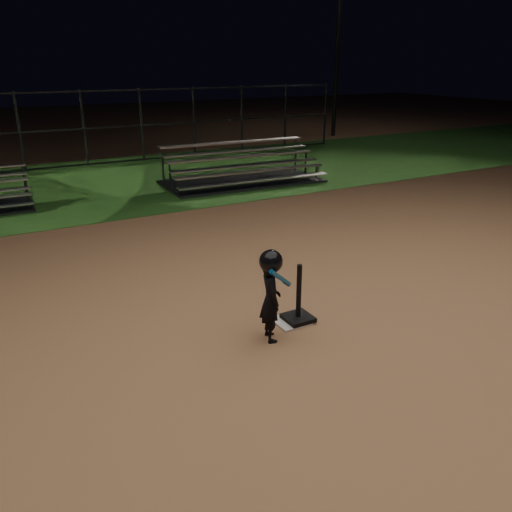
{
  "coord_description": "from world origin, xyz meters",
  "views": [
    {
      "loc": [
        -3.51,
        -5.34,
        3.41
      ],
      "look_at": [
        0.0,
        1.0,
        0.65
      ],
      "focal_mm": 36.14,
      "sensor_mm": 36.0,
      "label": 1
    }
  ],
  "objects_px": {
    "home_plate": "(291,321)",
    "child_batter": "(271,293)",
    "batting_tee": "(298,310)",
    "bleacher_right": "(243,175)",
    "light_pole_right": "(340,24)"
  },
  "relations": [
    {
      "from": "child_batter",
      "to": "bleacher_right",
      "type": "bearing_deg",
      "value": -11.74
    },
    {
      "from": "home_plate",
      "to": "bleacher_right",
      "type": "distance_m",
      "value": 8.73
    },
    {
      "from": "bleacher_right",
      "to": "child_batter",
      "type": "bearing_deg",
      "value": -112.75
    },
    {
      "from": "home_plate",
      "to": "batting_tee",
      "type": "distance_m",
      "value": 0.2
    },
    {
      "from": "bleacher_right",
      "to": "batting_tee",
      "type": "bearing_deg",
      "value": -109.94
    },
    {
      "from": "home_plate",
      "to": "child_batter",
      "type": "bearing_deg",
      "value": -152.07
    },
    {
      "from": "batting_tee",
      "to": "child_batter",
      "type": "height_order",
      "value": "child_batter"
    },
    {
      "from": "batting_tee",
      "to": "light_pole_right",
      "type": "height_order",
      "value": "light_pole_right"
    },
    {
      "from": "bleacher_right",
      "to": "light_pole_right",
      "type": "xyz_separation_m",
      "value": [
        8.56,
        6.92,
        4.71
      ]
    },
    {
      "from": "light_pole_right",
      "to": "batting_tee",
      "type": "bearing_deg",
      "value": -128.48
    },
    {
      "from": "batting_tee",
      "to": "child_batter",
      "type": "distance_m",
      "value": 0.78
    },
    {
      "from": "batting_tee",
      "to": "child_batter",
      "type": "relative_size",
      "value": 0.67
    },
    {
      "from": "home_plate",
      "to": "batting_tee",
      "type": "xyz_separation_m",
      "value": [
        0.1,
        -0.03,
        0.17
      ]
    },
    {
      "from": "home_plate",
      "to": "batting_tee",
      "type": "bearing_deg",
      "value": -19.68
    },
    {
      "from": "bleacher_right",
      "to": "light_pole_right",
      "type": "bearing_deg",
      "value": 41.49
    }
  ]
}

